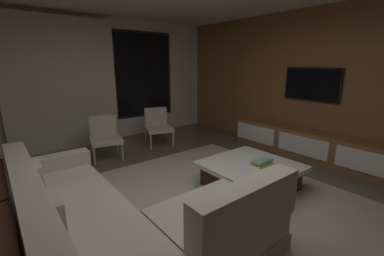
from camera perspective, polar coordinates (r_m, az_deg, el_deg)
floor at (r=3.19m, az=0.81°, el=-18.33°), size 9.20×9.20×0.00m
back_wall_with_window at (r=5.94m, az=-22.62°, el=9.55°), size 6.60×0.30×2.70m
media_wall at (r=5.21m, az=28.25°, el=8.52°), size 0.12×7.80×2.70m
area_rug at (r=3.33m, az=6.84°, el=-16.83°), size 3.20×3.80×0.01m
sectional_couch at (r=2.59m, az=-17.05°, el=-19.83°), size 1.98×2.50×0.82m
coffee_table at (r=3.74m, az=12.89°, el=-10.29°), size 1.16×1.16×0.36m
book_stack_on_coffee_table at (r=3.66m, az=15.37°, el=-7.41°), size 0.30×0.18×0.08m
accent_chair_near_window at (r=5.58m, az=-7.70°, el=0.81°), size 0.68×0.69×0.78m
accent_chair_by_curtain at (r=4.99m, az=-19.00°, el=-1.47°), size 0.64×0.66×0.78m
media_console at (r=5.17m, az=25.01°, el=-3.61°), size 0.46×3.10×0.52m
mounted_tv at (r=5.22m, az=25.24°, el=8.86°), size 0.05×1.03×0.60m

